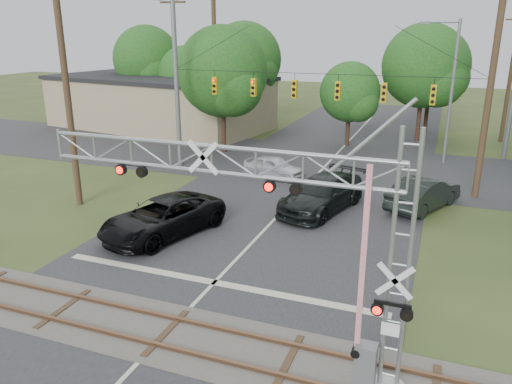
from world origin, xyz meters
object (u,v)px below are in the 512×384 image
at_px(sedan_silver, 274,167).
at_px(traffic_signal_span, 331,89).
at_px(crossing_gantry, 279,224).
at_px(car_dark, 322,194).
at_px(commercial_building, 159,102).
at_px(streetlight, 449,85).
at_px(pickup_black, 163,217).

bearing_deg(sedan_silver, traffic_signal_span, -70.79).
distance_m(crossing_gantry, traffic_signal_span, 18.63).
bearing_deg(crossing_gantry, sedan_silver, 109.13).
bearing_deg(car_dark, commercial_building, 154.74).
distance_m(traffic_signal_span, commercial_building, 23.00).
relative_size(traffic_signal_span, streetlight, 1.98).
xyz_separation_m(pickup_black, sedan_silver, (1.73, 10.74, -0.17)).
xyz_separation_m(commercial_building, streetlight, (25.84, -4.74, 3.01)).
height_order(car_dark, sedan_silver, car_dark).
height_order(pickup_black, commercial_building, commercial_building).
height_order(traffic_signal_span, commercial_building, traffic_signal_span).
height_order(pickup_black, car_dark, car_dark).
bearing_deg(car_dark, streetlight, 81.34).
bearing_deg(car_dark, crossing_gantry, -66.31).
relative_size(sedan_silver, streetlight, 0.42).
xyz_separation_m(crossing_gantry, car_dark, (-1.92, 13.11, -3.46)).
xyz_separation_m(car_dark, streetlight, (5.61, 12.60, 4.56)).
distance_m(pickup_black, car_dark, 8.43).
height_order(sedan_silver, streetlight, streetlight).
bearing_deg(traffic_signal_span, streetlight, 48.27).
distance_m(car_dark, streetlight, 14.52).
distance_m(pickup_black, commercial_building, 27.24).
relative_size(sedan_silver, commercial_building, 0.18).
bearing_deg(streetlight, car_dark, -114.02).
xyz_separation_m(sedan_silver, commercial_building, (-15.90, 12.46, 1.75)).
bearing_deg(commercial_building, streetlight, -1.20).
height_order(crossing_gantry, streetlight, streetlight).
height_order(traffic_signal_span, car_dark, traffic_signal_span).
xyz_separation_m(crossing_gantry, traffic_signal_span, (-2.86, 18.36, 1.37)).
bearing_deg(car_dark, traffic_signal_span, 115.49).
bearing_deg(commercial_building, pickup_black, -49.39).
height_order(crossing_gantry, sedan_silver, crossing_gantry).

